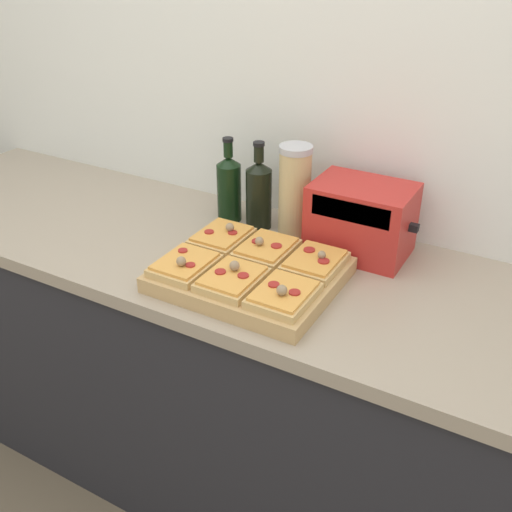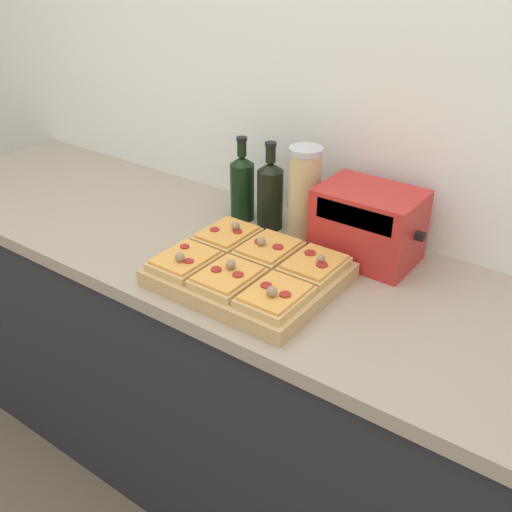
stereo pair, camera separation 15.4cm
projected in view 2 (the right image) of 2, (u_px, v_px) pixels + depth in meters
wall_back at (331, 104)px, 1.73m from camera, size 6.00×0.06×2.50m
kitchen_counter at (259, 383)px, 1.87m from camera, size 2.63×0.67×0.89m
cutting_board at (249, 274)px, 1.55m from camera, size 0.44×0.37×0.04m
pizza_slice_back_left at (227, 235)px, 1.66m from camera, size 0.13×0.17×0.05m
pizza_slice_back_center at (269, 249)px, 1.59m from camera, size 0.13×0.17×0.05m
pizza_slice_back_right at (314, 265)px, 1.52m from camera, size 0.13×0.17×0.05m
pizza_slice_front_left at (185, 260)px, 1.54m from camera, size 0.13×0.17×0.05m
pizza_slice_front_center at (228, 277)px, 1.47m from camera, size 0.13×0.17×0.05m
pizza_slice_front_right at (275, 296)px, 1.39m from camera, size 0.13×0.17×0.05m
olive_oil_bottle at (242, 186)px, 1.83m from camera, size 0.07×0.07×0.26m
wine_bottle at (270, 194)px, 1.78m from camera, size 0.08×0.08×0.27m
grain_jar_tall at (304, 194)px, 1.70m from camera, size 0.10×0.10×0.28m
toaster_oven at (368, 225)px, 1.62m from camera, size 0.29×0.19×0.20m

